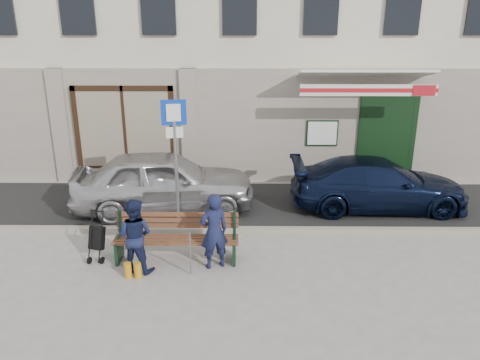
{
  "coord_description": "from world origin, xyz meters",
  "views": [
    {
      "loc": [
        0.14,
        -7.86,
        4.51
      ],
      "look_at": [
        0.04,
        1.6,
        1.2
      ],
      "focal_mm": 35.0,
      "sensor_mm": 36.0,
      "label": 1
    }
  ],
  "objects_px": {
    "parking_sign": "(175,143)",
    "bench": "(174,239)",
    "woman": "(135,236)",
    "car_silver": "(164,181)",
    "car_navy": "(378,184)",
    "stroller": "(97,239)",
    "man": "(214,231)"
  },
  "relations": [
    {
      "from": "woman",
      "to": "stroller",
      "type": "xyz_separation_m",
      "value": [
        -0.85,
        0.41,
        -0.28
      ]
    },
    {
      "from": "stroller",
      "to": "man",
      "type": "bearing_deg",
      "value": 11.66
    },
    {
      "from": "man",
      "to": "woman",
      "type": "height_order",
      "value": "man"
    },
    {
      "from": "man",
      "to": "parking_sign",
      "type": "bearing_deg",
      "value": -84.7
    },
    {
      "from": "car_navy",
      "to": "woman",
      "type": "distance_m",
      "value": 6.16
    },
    {
      "from": "car_navy",
      "to": "stroller",
      "type": "distance_m",
      "value": 6.73
    },
    {
      "from": "car_silver",
      "to": "woman",
      "type": "relative_size",
      "value": 3.05
    },
    {
      "from": "car_silver",
      "to": "bench",
      "type": "relative_size",
      "value": 1.81
    },
    {
      "from": "car_silver",
      "to": "stroller",
      "type": "relative_size",
      "value": 4.43
    },
    {
      "from": "car_navy",
      "to": "parking_sign",
      "type": "xyz_separation_m",
      "value": [
        -4.78,
        -1.19,
        1.34
      ]
    },
    {
      "from": "car_navy",
      "to": "woman",
      "type": "xyz_separation_m",
      "value": [
        -5.31,
        -3.11,
        0.09
      ]
    },
    {
      "from": "parking_sign",
      "to": "woman",
      "type": "height_order",
      "value": "parking_sign"
    },
    {
      "from": "car_navy",
      "to": "man",
      "type": "height_order",
      "value": "man"
    },
    {
      "from": "bench",
      "to": "woman",
      "type": "height_order",
      "value": "woman"
    },
    {
      "from": "bench",
      "to": "man",
      "type": "xyz_separation_m",
      "value": [
        0.8,
        -0.24,
        0.28
      ]
    },
    {
      "from": "car_silver",
      "to": "woman",
      "type": "distance_m",
      "value": 2.93
    },
    {
      "from": "car_silver",
      "to": "woman",
      "type": "xyz_separation_m",
      "value": [
        -0.06,
        -2.93,
        -0.03
      ]
    },
    {
      "from": "car_navy",
      "to": "stroller",
      "type": "relative_size",
      "value": 4.36
    },
    {
      "from": "stroller",
      "to": "car_navy",
      "type": "bearing_deg",
      "value": 41.96
    },
    {
      "from": "parking_sign",
      "to": "bench",
      "type": "relative_size",
      "value": 1.2
    },
    {
      "from": "parking_sign",
      "to": "bench",
      "type": "xyz_separation_m",
      "value": [
        0.12,
        -1.54,
        -1.5
      ]
    },
    {
      "from": "woman",
      "to": "stroller",
      "type": "relative_size",
      "value": 1.45
    },
    {
      "from": "car_silver",
      "to": "man",
      "type": "bearing_deg",
      "value": -160.49
    },
    {
      "from": "car_silver",
      "to": "man",
      "type": "relative_size",
      "value": 2.95
    },
    {
      "from": "parking_sign",
      "to": "woman",
      "type": "relative_size",
      "value": 2.02
    },
    {
      "from": "car_navy",
      "to": "bench",
      "type": "relative_size",
      "value": 1.79
    },
    {
      "from": "bench",
      "to": "woman",
      "type": "xyz_separation_m",
      "value": [
        -0.65,
        -0.39,
        0.26
      ]
    },
    {
      "from": "car_navy",
      "to": "car_silver",
      "type": "bearing_deg",
      "value": 91.93
    },
    {
      "from": "man",
      "to": "stroller",
      "type": "distance_m",
      "value": 2.34
    },
    {
      "from": "car_navy",
      "to": "man",
      "type": "relative_size",
      "value": 2.9
    },
    {
      "from": "parking_sign",
      "to": "stroller",
      "type": "distance_m",
      "value": 2.55
    },
    {
      "from": "car_navy",
      "to": "woman",
      "type": "bearing_deg",
      "value": 120.3
    }
  ]
}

